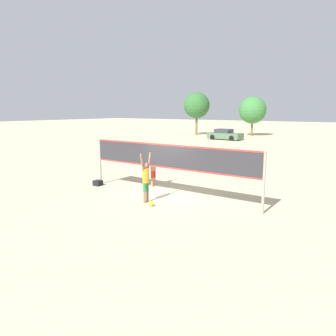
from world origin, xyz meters
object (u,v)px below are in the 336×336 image
at_px(parked_car_near, 225,135).
at_px(tree_right_cluster, 197,105).
at_px(gear_bag, 98,183).
at_px(tree_left_cluster, 253,110).
at_px(volleyball_net, 168,159).
at_px(player_spiker, 146,177).
at_px(volleyball, 151,204).
at_px(player_blocker, 153,166).

distance_m(parked_car_near, tree_right_cluster, 9.72).
xyz_separation_m(gear_bag, tree_left_cluster, (-5.94, 36.21, 3.65)).
relative_size(gear_bag, tree_right_cluster, 0.06).
relative_size(volleyball_net, tree_right_cluster, 1.36).
relative_size(player_spiker, parked_car_near, 0.47).
distance_m(volleyball, gear_bag, 4.72).
distance_m(volleyball, tree_left_cluster, 39.12).
xyz_separation_m(volleyball_net, player_spiker, (-0.17, -1.35, -0.58)).
xyz_separation_m(volleyball_net, parked_car_near, (-10.46, 27.41, -1.06)).
relative_size(volleyball_net, player_spiker, 4.20).
bearing_deg(tree_left_cluster, volleyball_net, -74.23).
height_order(tree_left_cluster, tree_right_cluster, tree_right_cluster).
height_order(player_spiker, parked_car_near, player_spiker).
bearing_deg(parked_car_near, gear_bag, -74.93).
relative_size(parked_car_near, tree_left_cluster, 0.78).
distance_m(player_blocker, gear_bag, 3.02).
relative_size(volleyball_net, tree_left_cluster, 1.53).
relative_size(player_blocker, gear_bag, 4.84).
distance_m(player_spiker, parked_car_near, 30.55).
xyz_separation_m(player_blocker, tree_left_cluster, (-8.38, 34.68, 2.74)).
height_order(volleyball_net, tree_right_cluster, tree_right_cluster).
bearing_deg(parked_car_near, player_spiker, -67.99).
distance_m(player_spiker, tree_left_cluster, 38.58).
bearing_deg(player_spiker, gear_bag, 76.49).
relative_size(volleyball_net, gear_bag, 21.34).
bearing_deg(volleyball, player_blocker, 126.60).
relative_size(volleyball_net, volleyball, 39.67).
bearing_deg(tree_left_cluster, player_spiker, -75.02).
distance_m(volleyball_net, volleyball, 2.34).
relative_size(player_blocker, volleyball, 8.99).
distance_m(volleyball_net, player_blocker, 2.18).
relative_size(volleyball_net, parked_car_near, 1.96).
bearing_deg(gear_bag, tree_left_cluster, 99.32).
xyz_separation_m(player_spiker, tree_left_cluster, (-9.94, 37.18, 2.68)).
xyz_separation_m(player_spiker, parked_car_near, (-10.28, 28.76, -0.48)).
height_order(player_spiker, volleyball, player_spiker).
bearing_deg(tree_right_cluster, volleyball, -62.03).
bearing_deg(volleyball, player_spiker, 147.97).
xyz_separation_m(player_spiker, gear_bag, (-4.00, 0.96, -0.97)).
height_order(volleyball_net, volleyball, volleyball_net).
relative_size(tree_left_cluster, tree_right_cluster, 0.89).
xyz_separation_m(volleyball, tree_left_cluster, (-10.48, 37.51, 3.67)).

